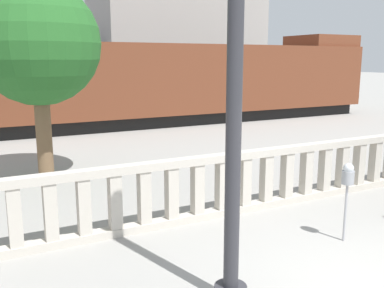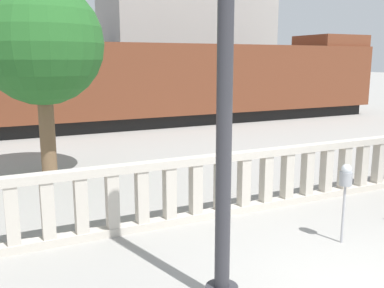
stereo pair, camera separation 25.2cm
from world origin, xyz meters
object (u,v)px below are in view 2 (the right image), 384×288
at_px(parking_meter, 346,179).
at_px(tree_left, 41,45).
at_px(train_far, 10,79).
at_px(train_near, 90,85).
at_px(lamppost, 225,92).

relative_size(parking_meter, tree_left, 0.28).
xyz_separation_m(train_far, tree_left, (-0.03, -16.35, 1.45)).
relative_size(train_near, train_far, 1.30).
distance_m(lamppost, tree_left, 6.94).
xyz_separation_m(lamppost, train_far, (-1.11, 23.16, -0.74)).
xyz_separation_m(parking_meter, tree_left, (-3.78, 6.14, 2.23)).
bearing_deg(tree_left, parking_meter, -58.41).
distance_m(lamppost, train_far, 23.20).
bearing_deg(parking_meter, train_far, 99.46).
xyz_separation_m(lamppost, tree_left, (-1.14, 6.81, 0.71)).
bearing_deg(lamppost, parking_meter, 14.15).
bearing_deg(train_near, tree_left, -110.16).
bearing_deg(train_near, lamppost, -96.28).
height_order(train_far, tree_left, tree_left).
relative_size(train_near, tree_left, 6.20).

